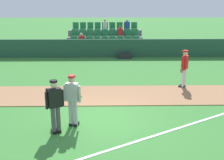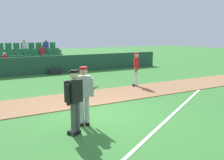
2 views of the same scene
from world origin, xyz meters
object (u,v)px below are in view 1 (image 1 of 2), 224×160
object	(u,v)px
umpire_home_plate	(55,104)
equipment_bag	(125,56)
runner_red_jersey	(184,68)
batter_grey_jersey	(73,99)

from	to	relation	value
umpire_home_plate	equipment_bag	distance (m)	11.02
runner_red_jersey	equipment_bag	size ratio (longest dim) A/B	1.96
batter_grey_jersey	runner_red_jersey	world-z (taller)	same
batter_grey_jersey	equipment_bag	size ratio (longest dim) A/B	1.96
runner_red_jersey	umpire_home_plate	bearing A→B (deg)	-139.04
umpire_home_plate	equipment_bag	size ratio (longest dim) A/B	1.96
batter_grey_jersey	equipment_bag	xyz separation A→B (m)	(2.31, 10.13, -0.79)
batter_grey_jersey	equipment_bag	distance (m)	10.42
runner_red_jersey	equipment_bag	xyz separation A→B (m)	(-2.35, 6.14, -0.78)
batter_grey_jersey	runner_red_jersey	xyz separation A→B (m)	(4.66, 3.99, -0.01)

